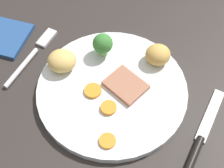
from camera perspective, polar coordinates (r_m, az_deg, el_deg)
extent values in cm
cube|color=#2B2623|center=(55.22, 1.38, -1.80)|extent=(120.00, 84.00, 3.60)
cylinder|color=white|center=(52.69, 0.00, -1.04)|extent=(25.64, 25.64, 1.40)
cube|color=#9E664C|center=(51.83, 2.45, -0.35)|extent=(7.59, 6.66, 0.80)
ellipsoid|color=tan|center=(54.73, 8.50, 5.40)|extent=(6.01, 5.94, 3.47)
ellipsoid|color=#D8B260|center=(53.93, -9.28, 4.26)|extent=(6.80, 6.73, 3.53)
cylinder|color=orange|center=(51.52, -3.58, -1.24)|extent=(2.92, 2.92, 0.52)
cylinder|color=orange|center=(49.65, -0.63, -4.43)|extent=(2.61, 2.61, 0.64)
cylinder|color=orange|center=(47.16, -0.84, -10.49)|extent=(2.59, 2.59, 0.46)
cylinder|color=#8CB766|center=(56.05, -1.68, 6.16)|extent=(1.68, 1.68, 1.44)
sphere|color=#387A33|center=(54.56, -1.73, 7.51)|extent=(3.61, 3.61, 3.61)
cylinder|color=silver|center=(58.12, -16.44, 2.95)|extent=(1.46, 9.54, 0.90)
cube|color=silver|center=(61.94, -12.01, 8.36)|extent=(2.26, 4.61, 0.60)
cylinder|color=black|center=(48.56, 14.55, -13.63)|extent=(1.42, 8.53, 1.20)
cube|color=silver|center=(53.22, 17.74, -5.52)|extent=(1.97, 10.54, 0.40)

